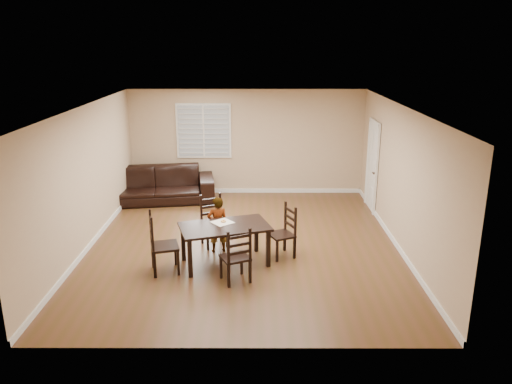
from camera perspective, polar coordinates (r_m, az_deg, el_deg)
ground at (r=9.94m, az=-1.41°, el=-5.94°), size 7.00×7.00×0.00m
room at (r=9.56m, az=-1.25°, el=4.50°), size 6.04×7.04×2.72m
dining_table at (r=8.89m, az=-3.59°, el=-4.39°), size 1.74×1.30×0.73m
chair_near at (r=9.86m, az=-5.03°, el=-3.37°), size 0.58×0.57×1.00m
chair_far at (r=8.23m, az=-2.08°, el=-7.66°), size 0.57×0.56×0.97m
chair_left at (r=8.77m, az=-11.26°, el=-6.03°), size 0.57×0.59×1.09m
chair_right at (r=9.30m, az=3.54°, el=-4.65°), size 0.56×0.58×0.99m
child at (r=9.43m, az=-4.40°, el=-3.73°), size 0.45×0.35×1.09m
napkin at (r=9.01m, az=-3.87°, el=-3.46°), size 0.47×0.47×0.00m
donut at (r=9.01m, az=-3.75°, el=-3.33°), size 0.10×0.10×0.04m
sofa at (r=12.63m, az=-11.52°, el=0.80°), size 3.05×1.55×0.85m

